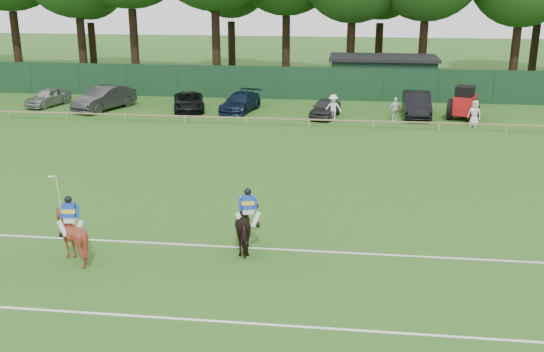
% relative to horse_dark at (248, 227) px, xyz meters
% --- Properties ---
extents(ground, '(160.00, 160.00, 0.00)m').
position_rel_horse_dark_xyz_m(ground, '(-0.18, 1.12, -0.85)').
color(ground, '#1E4C14').
rests_on(ground, ground).
extents(horse_dark, '(1.37, 2.17, 1.69)m').
position_rel_horse_dark_xyz_m(horse_dark, '(0.00, 0.00, 0.00)').
color(horse_dark, black).
rests_on(horse_dark, ground).
extents(horse_chestnut, '(1.59, 1.73, 1.70)m').
position_rel_horse_dark_xyz_m(horse_chestnut, '(-5.69, -1.52, 0.00)').
color(horse_chestnut, maroon).
rests_on(horse_chestnut, ground).
extents(sedan_silver, '(2.46, 4.11, 1.31)m').
position_rel_horse_dark_xyz_m(sedan_silver, '(-18.51, 23.39, -0.19)').
color(sedan_silver, '#9EA1A3').
rests_on(sedan_silver, ground).
extents(sedan_grey, '(3.45, 5.27, 1.64)m').
position_rel_horse_dark_xyz_m(sedan_grey, '(-13.96, 22.65, -0.03)').
color(sedan_grey, '#2B2A2D').
rests_on(sedan_grey, ground).
extents(suv_black, '(3.17, 4.86, 1.24)m').
position_rel_horse_dark_xyz_m(suv_black, '(-7.94, 23.08, -0.22)').
color(suv_black, black).
rests_on(suv_black, ground).
extents(sedan_navy, '(2.73, 4.80, 1.31)m').
position_rel_horse_dark_xyz_m(sedan_navy, '(-4.28, 23.17, -0.19)').
color(sedan_navy, '#111F37').
rests_on(sedan_navy, ground).
extents(hatch_grey, '(2.28, 3.94, 1.26)m').
position_rel_horse_dark_xyz_m(hatch_grey, '(1.70, 21.95, -0.22)').
color(hatch_grey, '#2B2B2D').
rests_on(hatch_grey, ground).
extents(estate_black, '(1.86, 5.00, 1.63)m').
position_rel_horse_dark_xyz_m(estate_black, '(7.79, 23.05, -0.03)').
color(estate_black, black).
rests_on(estate_black, ground).
extents(spectator_left, '(1.19, 0.78, 1.73)m').
position_rel_horse_dark_xyz_m(spectator_left, '(2.25, 20.93, 0.02)').
color(spectator_left, white).
rests_on(spectator_left, ground).
extents(spectator_mid, '(0.97, 0.81, 1.55)m').
position_rel_horse_dark_xyz_m(spectator_mid, '(6.25, 21.41, -0.07)').
color(spectator_mid, silver).
rests_on(spectator_mid, ground).
extents(spectator_right, '(0.98, 0.86, 1.68)m').
position_rel_horse_dark_xyz_m(spectator_right, '(11.10, 20.30, -0.01)').
color(spectator_right, silver).
rests_on(spectator_right, ground).
extents(rider_dark, '(0.93, 0.48, 1.41)m').
position_rel_horse_dark_xyz_m(rider_dark, '(0.00, -0.01, 0.75)').
color(rider_dark, silver).
rests_on(rider_dark, ground).
extents(rider_chestnut, '(0.95, 0.54, 2.05)m').
position_rel_horse_dark_xyz_m(rider_chestnut, '(-5.69, -1.53, 0.77)').
color(rider_chestnut, silver).
rests_on(rider_chestnut, ground).
extents(polo_ball, '(0.09, 0.09, 0.09)m').
position_rel_horse_dark_xyz_m(polo_ball, '(-0.02, -0.00, -0.80)').
color(polo_ball, silver).
rests_on(polo_ball, ground).
extents(pitch_lines, '(60.00, 5.10, 0.01)m').
position_rel_horse_dark_xyz_m(pitch_lines, '(-0.18, -2.38, -0.84)').
color(pitch_lines, silver).
rests_on(pitch_lines, ground).
extents(pitch_rail, '(62.10, 0.10, 0.50)m').
position_rel_horse_dark_xyz_m(pitch_rail, '(-0.18, 19.12, -0.40)').
color(pitch_rail, '#997F5B').
rests_on(pitch_rail, ground).
extents(perimeter_fence, '(92.08, 0.08, 2.50)m').
position_rel_horse_dark_xyz_m(perimeter_fence, '(-0.18, 28.12, 0.40)').
color(perimeter_fence, '#14351E').
rests_on(perimeter_fence, ground).
extents(utility_shed, '(8.40, 4.40, 3.04)m').
position_rel_horse_dark_xyz_m(utility_shed, '(5.82, 31.12, 0.69)').
color(utility_shed, '#14331E').
rests_on(utility_shed, ground).
extents(tree_row, '(96.00, 12.00, 21.00)m').
position_rel_horse_dark_xyz_m(tree_row, '(1.82, 36.12, -0.85)').
color(tree_row, '#26561C').
rests_on(tree_row, ground).
extents(tractor, '(2.52, 3.09, 2.24)m').
position_rel_horse_dark_xyz_m(tractor, '(10.82, 22.49, 0.21)').
color(tractor, '#B71014').
rests_on(tractor, ground).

